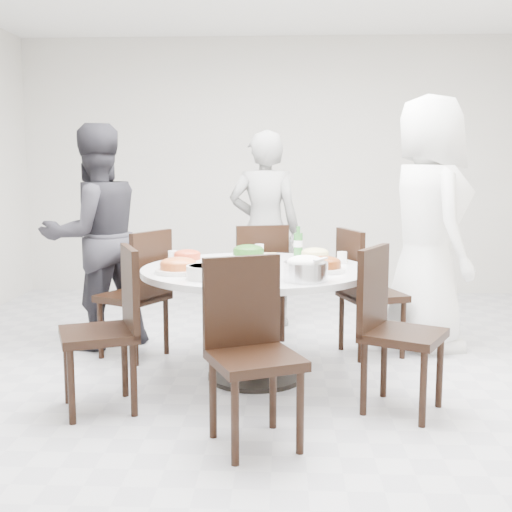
{
  "coord_description": "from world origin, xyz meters",
  "views": [
    {
      "loc": [
        -0.11,
        -4.15,
        1.41
      ],
      "look_at": [
        -0.3,
        0.06,
        0.82
      ],
      "focal_mm": 45.0,
      "sensor_mm": 36.0,
      "label": 1
    }
  ],
  "objects_px": {
    "chair_se": "(404,331)",
    "chair_sw": "(98,330)",
    "chair_s": "(255,355)",
    "dining_table": "(256,323)",
    "chair_nw": "(133,294)",
    "chair_n": "(257,281)",
    "diner_left": "(95,237)",
    "beverage_bottle": "(298,242)",
    "chair_ne": "(372,292)",
    "diner_middle": "(265,229)",
    "soup_bowl": "(208,272)",
    "diner_right": "(428,224)",
    "rice_bowl": "(306,271)"
  },
  "relations": [
    {
      "from": "chair_se",
      "to": "chair_sw",
      "type": "bearing_deg",
      "value": 119.78
    },
    {
      "from": "diner_left",
      "to": "rice_bowl",
      "type": "distance_m",
      "value": 2.0
    },
    {
      "from": "rice_bowl",
      "to": "chair_ne",
      "type": "bearing_deg",
      "value": 63.14
    },
    {
      "from": "diner_right",
      "to": "diner_middle",
      "type": "distance_m",
      "value": 1.45
    },
    {
      "from": "chair_ne",
      "to": "diner_left",
      "type": "height_order",
      "value": "diner_left"
    },
    {
      "from": "diner_middle",
      "to": "diner_right",
      "type": "bearing_deg",
      "value": 153.81
    },
    {
      "from": "chair_n",
      "to": "chair_nw",
      "type": "xyz_separation_m",
      "value": [
        -0.9,
        -0.57,
        0.0
      ]
    },
    {
      "from": "diner_right",
      "to": "chair_nw",
      "type": "bearing_deg",
      "value": 86.34
    },
    {
      "from": "diner_left",
      "to": "soup_bowl",
      "type": "xyz_separation_m",
      "value": [
        1.02,
        -1.16,
        -0.08
      ]
    },
    {
      "from": "rice_bowl",
      "to": "beverage_bottle",
      "type": "xyz_separation_m",
      "value": [
        -0.02,
        0.99,
        0.06
      ]
    },
    {
      "from": "dining_table",
      "to": "diner_right",
      "type": "distance_m",
      "value": 1.63
    },
    {
      "from": "beverage_bottle",
      "to": "dining_table",
      "type": "bearing_deg",
      "value": -119.2
    },
    {
      "from": "diner_middle",
      "to": "beverage_bottle",
      "type": "relative_size",
      "value": 7.61
    },
    {
      "from": "chair_n",
      "to": "diner_middle",
      "type": "xyz_separation_m",
      "value": [
        0.05,
        0.45,
        0.38
      ]
    },
    {
      "from": "chair_sw",
      "to": "chair_s",
      "type": "relative_size",
      "value": 1.0
    },
    {
      "from": "chair_sw",
      "to": "diner_right",
      "type": "height_order",
      "value": "diner_right"
    },
    {
      "from": "chair_n",
      "to": "soup_bowl",
      "type": "distance_m",
      "value": 1.51
    },
    {
      "from": "chair_ne",
      "to": "diner_left",
      "type": "xyz_separation_m",
      "value": [
        -2.13,
        0.15,
        0.39
      ]
    },
    {
      "from": "chair_sw",
      "to": "chair_s",
      "type": "bearing_deg",
      "value": 41.83
    },
    {
      "from": "dining_table",
      "to": "chair_nw",
      "type": "bearing_deg",
      "value": 153.85
    },
    {
      "from": "chair_s",
      "to": "dining_table",
      "type": "bearing_deg",
      "value": 68.28
    },
    {
      "from": "chair_n",
      "to": "diner_left",
      "type": "xyz_separation_m",
      "value": [
        -1.25,
        -0.29,
        0.39
      ]
    },
    {
      "from": "chair_se",
      "to": "diner_right",
      "type": "distance_m",
      "value": 1.5
    },
    {
      "from": "chair_ne",
      "to": "soup_bowl",
      "type": "distance_m",
      "value": 1.54
    },
    {
      "from": "chair_ne",
      "to": "chair_se",
      "type": "bearing_deg",
      "value": 162.21
    },
    {
      "from": "diner_right",
      "to": "beverage_bottle",
      "type": "bearing_deg",
      "value": 93.49
    },
    {
      "from": "diner_right",
      "to": "diner_middle",
      "type": "xyz_separation_m",
      "value": [
        -1.27,
        0.68,
        -0.11
      ]
    },
    {
      "from": "chair_nw",
      "to": "soup_bowl",
      "type": "distance_m",
      "value": 1.15
    },
    {
      "from": "diner_middle",
      "to": "rice_bowl",
      "type": "height_order",
      "value": "diner_middle"
    },
    {
      "from": "diner_right",
      "to": "soup_bowl",
      "type": "bearing_deg",
      "value": 115.84
    },
    {
      "from": "chair_s",
      "to": "rice_bowl",
      "type": "xyz_separation_m",
      "value": [
        0.27,
        0.58,
        0.33
      ]
    },
    {
      "from": "diner_right",
      "to": "rice_bowl",
      "type": "height_order",
      "value": "diner_right"
    },
    {
      "from": "chair_n",
      "to": "chair_se",
      "type": "xyz_separation_m",
      "value": [
        0.9,
        -1.58,
        0.0
      ]
    },
    {
      "from": "diner_middle",
      "to": "rice_bowl",
      "type": "distance_m",
      "value": 1.98
    },
    {
      "from": "chair_s",
      "to": "rice_bowl",
      "type": "height_order",
      "value": "chair_s"
    },
    {
      "from": "diner_right",
      "to": "chair_sw",
      "type": "bearing_deg",
      "value": 110.46
    },
    {
      "from": "chair_n",
      "to": "chair_s",
      "type": "distance_m",
      "value": 2.08
    },
    {
      "from": "chair_ne",
      "to": "chair_nw",
      "type": "relative_size",
      "value": 1.0
    },
    {
      "from": "chair_n",
      "to": "chair_nw",
      "type": "relative_size",
      "value": 1.0
    },
    {
      "from": "diner_middle",
      "to": "diner_left",
      "type": "xyz_separation_m",
      "value": [
        -1.3,
        -0.75,
        0.01
      ]
    },
    {
      "from": "chair_n",
      "to": "diner_middle",
      "type": "distance_m",
      "value": 0.6
    },
    {
      "from": "chair_s",
      "to": "chair_se",
      "type": "height_order",
      "value": "same"
    },
    {
      "from": "diner_left",
      "to": "beverage_bottle",
      "type": "relative_size",
      "value": 7.68
    },
    {
      "from": "chair_nw",
      "to": "chair_s",
      "type": "height_order",
      "value": "same"
    },
    {
      "from": "chair_nw",
      "to": "chair_se",
      "type": "relative_size",
      "value": 1.0
    },
    {
      "from": "soup_bowl",
      "to": "chair_ne",
      "type": "bearing_deg",
      "value": 42.33
    },
    {
      "from": "soup_bowl",
      "to": "diner_right",
      "type": "bearing_deg",
      "value": 38.41
    },
    {
      "from": "chair_ne",
      "to": "chair_s",
      "type": "bearing_deg",
      "value": 134.87
    },
    {
      "from": "dining_table",
      "to": "chair_n",
      "type": "height_order",
      "value": "chair_n"
    },
    {
      "from": "chair_nw",
      "to": "chair_ne",
      "type": "bearing_deg",
      "value": 123.03
    }
  ]
}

